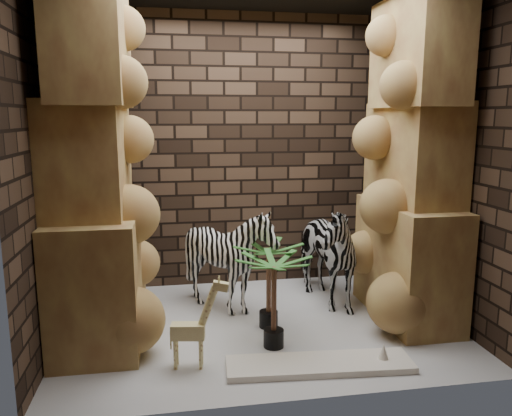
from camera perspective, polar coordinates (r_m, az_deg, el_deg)
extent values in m
plane|color=silver|center=(4.69, 0.54, -13.36)|extent=(3.50, 3.50, 0.00)
plane|color=black|center=(5.54, -1.74, 6.38)|extent=(3.50, 0.00, 3.50)
plane|color=black|center=(3.09, 4.71, 3.09)|extent=(3.50, 0.00, 3.50)
plane|color=black|center=(4.35, -22.81, 4.45)|extent=(0.00, 3.00, 3.00)
plane|color=black|center=(4.93, 21.12, 5.18)|extent=(0.00, 3.00, 3.00)
imported|color=white|center=(5.08, 7.36, -4.02)|extent=(0.76, 1.15, 1.26)
imported|color=white|center=(4.85, -3.15, -6.46)|extent=(0.91, 1.11, 0.97)
cube|color=white|center=(4.01, 7.34, -17.45)|extent=(1.45, 0.46, 0.05)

